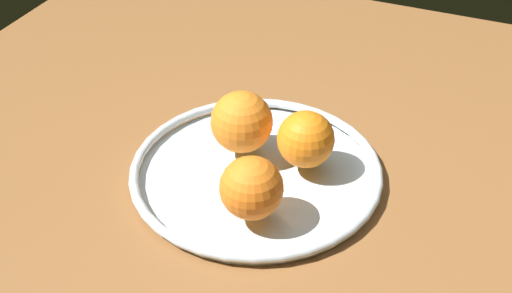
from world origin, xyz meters
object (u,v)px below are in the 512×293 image
object	(u,v)px
fruit_bowl	(256,171)
orange_back_left	(306,139)
orange_center	(242,122)
orange_front_left	(251,188)

from	to	relation	value
fruit_bowl	orange_back_left	xyz separation A→B (cm)	(-3.06, 5.31, 4.44)
orange_center	orange_back_left	distance (cm)	8.49
orange_front_left	fruit_bowl	bearing A→B (deg)	-160.54
fruit_bowl	orange_front_left	size ratio (longest dim) A/B	4.34
fruit_bowl	orange_center	bearing A→B (deg)	-132.18
orange_front_left	orange_center	bearing A→B (deg)	-151.14
orange_center	orange_back_left	size ratio (longest dim) A/B	1.11
fruit_bowl	orange_center	world-z (taller)	orange_center
fruit_bowl	orange_front_left	bearing A→B (deg)	19.46
fruit_bowl	orange_center	size ratio (longest dim) A/B	4.00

